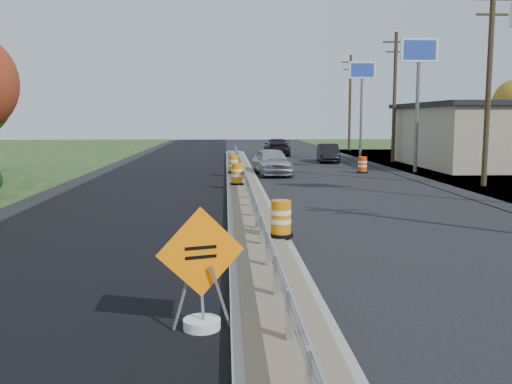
{
  "coord_description": "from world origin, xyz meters",
  "views": [
    {
      "loc": [
        -0.86,
        -17.51,
        3.25
      ],
      "look_at": [
        0.03,
        -0.96,
        1.1
      ],
      "focal_mm": 40.0,
      "sensor_mm": 36.0,
      "label": 1
    }
  ],
  "objects_px": {
    "car_dark_mid": "(328,153)",
    "car_dark_far": "(277,147)",
    "barrel_median_far": "(234,164)",
    "barrel_shoulder_mid": "(362,165)",
    "barrel_median_near": "(281,219)",
    "caution_sign": "(202,299)",
    "car_silver": "(272,162)",
    "barrel_median_mid": "(237,174)"
  },
  "relations": [
    {
      "from": "barrel_median_near",
      "to": "barrel_shoulder_mid",
      "type": "height_order",
      "value": "barrel_median_near"
    },
    {
      "from": "barrel_median_mid",
      "to": "car_dark_far",
      "type": "height_order",
      "value": "car_dark_far"
    },
    {
      "from": "barrel_shoulder_mid",
      "to": "caution_sign",
      "type": "bearing_deg",
      "value": -108.87
    },
    {
      "from": "car_dark_mid",
      "to": "car_dark_far",
      "type": "height_order",
      "value": "car_dark_far"
    },
    {
      "from": "barrel_median_mid",
      "to": "car_dark_mid",
      "type": "height_order",
      "value": "car_dark_mid"
    },
    {
      "from": "barrel_median_far",
      "to": "car_silver",
      "type": "distance_m",
      "value": 2.42
    },
    {
      "from": "barrel_median_near",
      "to": "car_dark_far",
      "type": "distance_m",
      "value": 35.04
    },
    {
      "from": "barrel_median_far",
      "to": "car_silver",
      "type": "relative_size",
      "value": 0.21
    },
    {
      "from": "barrel_median_near",
      "to": "barrel_median_far",
      "type": "relative_size",
      "value": 0.96
    },
    {
      "from": "barrel_median_far",
      "to": "barrel_shoulder_mid",
      "type": "relative_size",
      "value": 1.01
    },
    {
      "from": "barrel_shoulder_mid",
      "to": "car_dark_mid",
      "type": "height_order",
      "value": "car_dark_mid"
    },
    {
      "from": "barrel_shoulder_mid",
      "to": "car_silver",
      "type": "bearing_deg",
      "value": -169.78
    },
    {
      "from": "barrel_median_near",
      "to": "barrel_median_far",
      "type": "bearing_deg",
      "value": 93.21
    },
    {
      "from": "car_silver",
      "to": "barrel_median_near",
      "type": "bearing_deg",
      "value": -99.46
    },
    {
      "from": "caution_sign",
      "to": "barrel_median_far",
      "type": "height_order",
      "value": "caution_sign"
    },
    {
      "from": "barrel_shoulder_mid",
      "to": "car_dark_mid",
      "type": "relative_size",
      "value": 0.23
    },
    {
      "from": "car_silver",
      "to": "barrel_median_far",
      "type": "bearing_deg",
      "value": -161.63
    },
    {
      "from": "barrel_median_far",
      "to": "car_dark_far",
      "type": "relative_size",
      "value": 0.19
    },
    {
      "from": "barrel_median_near",
      "to": "car_dark_mid",
      "type": "xyz_separation_m",
      "value": [
        6.21,
        27.62,
        0.0
      ]
    },
    {
      "from": "caution_sign",
      "to": "car_dark_far",
      "type": "bearing_deg",
      "value": 64.51
    },
    {
      "from": "barrel_shoulder_mid",
      "to": "car_silver",
      "type": "relative_size",
      "value": 0.21
    },
    {
      "from": "caution_sign",
      "to": "barrel_shoulder_mid",
      "type": "xyz_separation_m",
      "value": [
        8.54,
        25.0,
        -0.03
      ]
    },
    {
      "from": "barrel_median_far",
      "to": "car_silver",
      "type": "height_order",
      "value": "car_silver"
    },
    {
      "from": "barrel_median_near",
      "to": "barrel_median_mid",
      "type": "distance_m",
      "value": 11.62
    },
    {
      "from": "barrel_median_near",
      "to": "barrel_median_mid",
      "type": "bearing_deg",
      "value": 94.29
    },
    {
      "from": "barrel_shoulder_mid",
      "to": "barrel_median_near",
      "type": "bearing_deg",
      "value": -109.37
    },
    {
      "from": "car_dark_mid",
      "to": "car_dark_far",
      "type": "distance_m",
      "value": 7.93
    },
    {
      "from": "barrel_median_mid",
      "to": "barrel_shoulder_mid",
      "type": "relative_size",
      "value": 1.01
    },
    {
      "from": "barrel_median_mid",
      "to": "car_dark_mid",
      "type": "bearing_deg",
      "value": 66.19
    },
    {
      "from": "barrel_median_far",
      "to": "barrel_shoulder_mid",
      "type": "distance_m",
      "value": 7.97
    },
    {
      "from": "car_dark_far",
      "to": "barrel_median_mid",
      "type": "bearing_deg",
      "value": 82.35
    },
    {
      "from": "car_dark_mid",
      "to": "car_silver",
      "type": "bearing_deg",
      "value": -112.66
    },
    {
      "from": "caution_sign",
      "to": "barrel_median_near",
      "type": "xyz_separation_m",
      "value": [
        1.79,
        5.8,
        0.19
      ]
    },
    {
      "from": "barrel_median_far",
      "to": "barrel_shoulder_mid",
      "type": "height_order",
      "value": "barrel_median_far"
    },
    {
      "from": "caution_sign",
      "to": "car_dark_far",
      "type": "distance_m",
      "value": 40.99
    },
    {
      "from": "caution_sign",
      "to": "barrel_median_mid",
      "type": "distance_m",
      "value": 17.41
    },
    {
      "from": "barrel_median_near",
      "to": "car_dark_far",
      "type": "bearing_deg",
      "value": 84.99
    },
    {
      "from": "car_dark_far",
      "to": "car_dark_mid",
      "type": "bearing_deg",
      "value": 115.29
    },
    {
      "from": "caution_sign",
      "to": "car_dark_mid",
      "type": "distance_m",
      "value": 34.36
    },
    {
      "from": "barrel_median_far",
      "to": "barrel_shoulder_mid",
      "type": "xyz_separation_m",
      "value": [
        7.72,
        1.97,
        -0.23
      ]
    },
    {
      "from": "barrel_median_mid",
      "to": "car_dark_mid",
      "type": "distance_m",
      "value": 17.53
    },
    {
      "from": "barrel_median_mid",
      "to": "barrel_median_far",
      "type": "height_order",
      "value": "same"
    }
  ]
}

